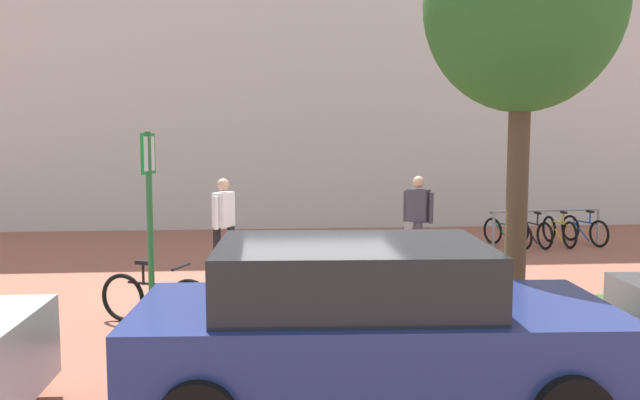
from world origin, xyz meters
TOP-DOWN VIEW (x-y plane):
  - ground_plane at (0.00, 0.00)m, footprint 60.00×60.00m
  - building_facade at (0.00, 7.27)m, footprint 28.00×1.20m
  - planter_strip at (0.94, -1.93)m, footprint 7.00×1.10m
  - tree_sidewalk at (2.43, -2.12)m, footprint 2.54×2.54m
  - parking_sign_post at (-2.35, -1.93)m, footprint 0.13×0.35m
  - bike_at_sign at (-2.31, -1.88)m, footprint 1.57×0.72m
  - bike_rack_cluster at (5.42, 3.60)m, footprint 2.64×1.78m
  - bollard_steel at (2.05, 2.65)m, footprint 0.16×0.16m
  - person_suited_navy at (2.01, 1.63)m, footprint 0.50×0.51m
  - person_shirt_blue at (-1.63, 1.28)m, footprint 0.40×0.55m
  - car_navy_sedan at (0.06, -4.64)m, footprint 4.38×2.19m

SIDE VIEW (x-z plane):
  - ground_plane at x=0.00m, z-range 0.00..0.00m
  - planter_strip at x=0.94m, z-range 0.00..0.16m
  - bike_rack_cluster at x=5.42m, z-range -0.07..0.76m
  - bike_at_sign at x=-2.31m, z-range -0.08..0.78m
  - bollard_steel at x=2.05m, z-range 0.00..0.90m
  - car_navy_sedan at x=0.06m, z-range -0.01..1.53m
  - person_suited_navy at x=2.01m, z-range 0.12..1.84m
  - person_shirt_blue at x=-1.63m, z-range 0.12..1.84m
  - parking_sign_post at x=-2.35m, z-range 0.39..2.93m
  - tree_sidewalk at x=2.43m, z-range 1.36..6.94m
  - building_facade at x=0.00m, z-range 0.00..10.00m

